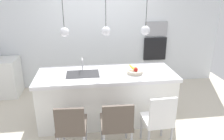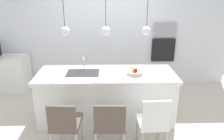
{
  "view_description": "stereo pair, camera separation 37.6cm",
  "coord_description": "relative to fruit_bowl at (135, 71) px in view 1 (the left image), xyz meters",
  "views": [
    {
      "loc": [
        -0.36,
        -3.51,
        2.25
      ],
      "look_at": [
        0.1,
        0.0,
        0.95
      ],
      "focal_mm": 34.79,
      "sensor_mm": 36.0,
      "label": 1
    },
    {
      "loc": [
        0.01,
        -3.54,
        2.25
      ],
      "look_at": [
        0.1,
        0.0,
        0.95
      ],
      "focal_mm": 34.79,
      "sensor_mm": 36.0,
      "label": 2
    }
  ],
  "objects": [
    {
      "name": "fruit_bowl",
      "position": [
        0.0,
        0.0,
        0.0
      ],
      "size": [
        0.27,
        0.27,
        0.16
      ],
      "color": "beige",
      "rests_on": "kitchen_island"
    },
    {
      "name": "oven",
      "position": [
        0.9,
        1.67,
        -0.06
      ],
      "size": [
        0.56,
        0.08,
        0.56
      ],
      "primitive_type": "cube",
      "color": "black",
      "rests_on": "back_wall"
    },
    {
      "name": "kitchen_island",
      "position": [
        -0.49,
        0.09,
        -0.49
      ],
      "size": [
        2.4,
        0.91,
        0.9
      ],
      "color": "white",
      "rests_on": "ground"
    },
    {
      "name": "faucet",
      "position": [
        -0.89,
        0.3,
        0.1
      ],
      "size": [
        0.02,
        0.17,
        0.22
      ],
      "color": "silver",
      "rests_on": "kitchen_island"
    },
    {
      "name": "chair_near",
      "position": [
        -1.07,
        -0.81,
        -0.46
      ],
      "size": [
        0.43,
        0.5,
        0.85
      ],
      "color": "brown",
      "rests_on": "ground"
    },
    {
      "name": "floor",
      "position": [
        -0.49,
        0.09,
        -0.95
      ],
      "size": [
        6.6,
        6.6,
        0.0
      ],
      "primitive_type": "plane",
      "color": "beige",
      "rests_on": "ground"
    },
    {
      "name": "pendant_light_right",
      "position": [
        0.18,
        0.09,
        0.69
      ],
      "size": [
        0.15,
        0.15,
        0.75
      ],
      "color": "silver"
    },
    {
      "name": "pendant_light_left",
      "position": [
        -1.15,
        0.09,
        0.69
      ],
      "size": [
        0.15,
        0.15,
        0.75
      ],
      "color": "silver"
    },
    {
      "name": "chair_middle",
      "position": [
        -0.44,
        -0.81,
        -0.46
      ],
      "size": [
        0.46,
        0.48,
        0.84
      ],
      "color": "brown",
      "rests_on": "ground"
    },
    {
      "name": "back_wall",
      "position": [
        -0.49,
        1.74,
        0.35
      ],
      "size": [
        6.0,
        0.1,
        2.6
      ],
      "primitive_type": "cube",
      "color": "white",
      "rests_on": "ground"
    },
    {
      "name": "sink_basin",
      "position": [
        -0.89,
        0.09,
        -0.05
      ],
      "size": [
        0.56,
        0.4,
        0.02
      ],
      "primitive_type": "cube",
      "color": "#2D2D30",
      "rests_on": "kitchen_island"
    },
    {
      "name": "pendant_light_center",
      "position": [
        -0.49,
        0.09,
        0.69
      ],
      "size": [
        0.15,
        0.15,
        0.75
      ],
      "color": "silver"
    },
    {
      "name": "chair_far",
      "position": [
        0.18,
        -0.81,
        -0.45
      ],
      "size": [
        0.43,
        0.43,
        0.89
      ],
      "color": "white",
      "rests_on": "ground"
    },
    {
      "name": "microwave",
      "position": [
        0.9,
        1.67,
        0.44
      ],
      "size": [
        0.54,
        0.08,
        0.34
      ],
      "primitive_type": "cube",
      "color": "#9E9EA3",
      "rests_on": "back_wall"
    }
  ]
}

